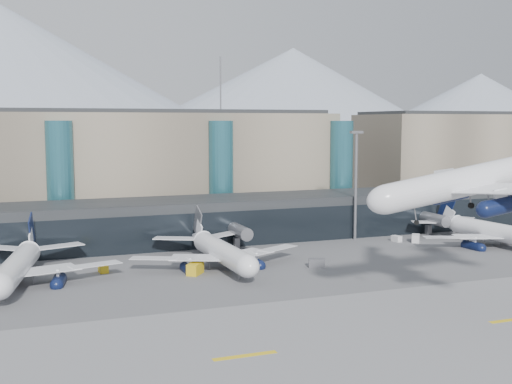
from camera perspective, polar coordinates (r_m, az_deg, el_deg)
ground at (r=99.21m, az=7.16°, el=-9.99°), size 900.00×900.00×0.00m
runway_strip at (r=86.83m, az=11.86°, el=-12.45°), size 400.00×40.00×0.04m
runway_markings at (r=86.82m, az=11.86°, el=-12.43°), size 128.00×1.00×0.02m
concourse at (r=150.51m, az=-3.07°, el=-2.44°), size 170.00×27.00×10.00m
terminal_main at (r=175.77m, az=-14.09°, el=2.07°), size 130.00×30.00×31.00m
terminal_east at (r=223.55m, az=18.17°, el=2.79°), size 70.00×30.00×31.00m
teal_towers at (r=161.58m, az=-9.90°, el=1.30°), size 116.40×19.40×46.00m
mountain_ridge at (r=468.54m, az=-13.21°, el=8.28°), size 910.00×400.00×110.00m
lightmast_mid at (r=152.37m, az=8.86°, el=1.18°), size 3.00×1.20×25.60m
hero_jet at (r=98.43m, az=20.25°, el=1.87°), size 37.13×36.84×12.01m
jet_parked_left at (r=119.00m, az=-20.26°, el=-5.40°), size 35.87×36.40×11.74m
jet_parked_mid at (r=124.21m, az=-3.50°, el=-4.58°), size 35.72×34.70×11.50m
jet_parked_right at (r=154.91m, az=19.65°, el=-2.77°), size 35.72×35.35×11.55m
veh_b at (r=122.33m, az=-13.42°, el=-6.66°), size 1.73×2.57×1.41m
veh_c at (r=123.61m, az=5.42°, el=-6.31°), size 3.47×2.69×1.71m
veh_d at (r=153.08m, az=14.01°, el=-4.02°), size 3.17×3.49×1.77m
veh_g at (r=152.82m, az=12.38°, el=-4.07°), size 1.76×2.55×1.37m
veh_h at (r=118.14m, az=-5.44°, el=-6.80°), size 3.88×4.20×2.08m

